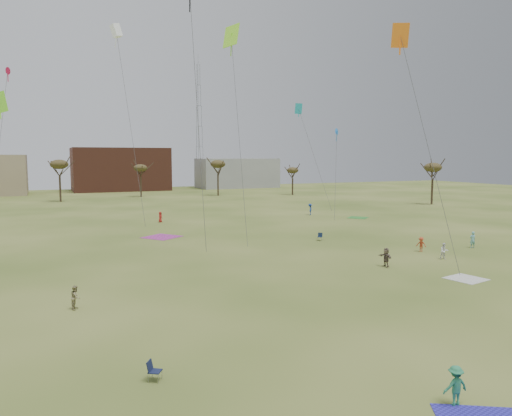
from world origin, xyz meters
name	(u,v)px	position (x,y,z in m)	size (l,w,h in m)	color
ground	(341,325)	(0.00, 0.00, 0.00)	(260.00, 260.00, 0.00)	#3B5119
flyer_near_center	(455,386)	(-0.99, -9.18, 0.78)	(1.01, 0.58, 1.56)	#2A8055
spectator_fore_b	(76,297)	(-13.52, 9.19, 0.74)	(0.72, 0.56, 1.49)	#8E855A
spectator_fore_c	(386,257)	(11.77, 10.86, 0.83)	(1.54, 0.49, 1.66)	brown
flyer_mid_b	(421,244)	(19.33, 14.87, 0.74)	(0.95, 0.55, 1.48)	#B23F21
flyer_mid_c	(473,240)	(25.73, 14.33, 0.86)	(0.63, 0.41, 1.72)	#72BABF
spectator_mid_e	(444,251)	(18.73, 11.21, 0.76)	(0.74, 0.57, 1.51)	white
flyer_far_b	(160,217)	(0.24, 47.26, 0.77)	(0.75, 0.49, 1.54)	#AA211D
flyer_far_c	(310,209)	(24.66, 46.21, 0.93)	(1.20, 0.69, 1.86)	navy
blanket_cream	(466,279)	(14.75, 4.92, 0.00)	(2.59, 2.59, 0.03)	silver
blanket_plum	(162,237)	(-2.52, 34.13, 0.00)	(3.71, 3.71, 0.03)	#A63390
blanket_olive	(358,218)	(29.68, 40.02, 0.00)	(2.83, 2.83, 0.03)	#328831
camp_chair_left	(155,375)	(-11.07, -2.55, 0.26)	(0.73, 0.72, 0.87)	#161D3D
camp_chair_right	(320,238)	(13.42, 24.55, 0.26)	(0.74, 0.74, 0.87)	#142137
kites_aloft	(175,36)	(-2.61, 25.83, 21.28)	(57.72, 60.12, 24.77)	white
tree_line	(110,169)	(-2.85, 79.12, 7.09)	(117.44, 49.32, 8.91)	#3A2B1E
building_brick	(120,169)	(5.00, 120.00, 6.00)	(26.00, 16.00, 12.00)	brown
building_grey	(237,173)	(40.00, 118.00, 4.50)	(24.00, 12.00, 9.00)	gray
radio_tower	(199,126)	(30.00, 125.00, 19.21)	(1.51, 1.72, 41.00)	#9EA3A8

